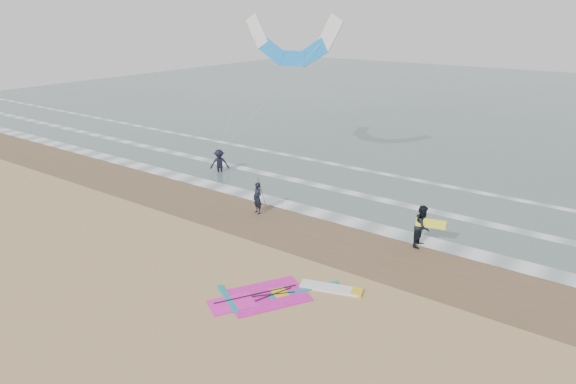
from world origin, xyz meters
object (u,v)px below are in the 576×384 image
Objects in this scene: windsurf_rig at (284,294)px; surf_kite at (292,45)px; person_standing at (258,198)px; person_walking at (422,226)px; person_wading at (219,159)px.

surf_kite is (-8.37, 12.05, 8.10)m from windsurf_rig.
person_walking is (8.50, 1.28, 0.13)m from person_standing.
person_wading is (-15.07, 2.78, -0.02)m from person_walking.
windsurf_rig is 16.76m from surf_kite.
person_standing is at bearing 98.34° from person_walking.
windsurf_rig is 0.57× the size of surf_kite.
windsurf_rig is 2.57× the size of person_wading.
windsurf_rig is at bearing -26.37° from person_standing.
windsurf_rig is 2.91× the size of person_standing.
person_wading is 0.22× the size of surf_kite.
windsurf_rig is 8.40m from person_standing.
person_walking reaches higher than windsurf_rig.
windsurf_rig is at bearing -78.13° from person_wading.
person_standing is 8.60m from person_walking.
person_walking is 15.32m from person_wading.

